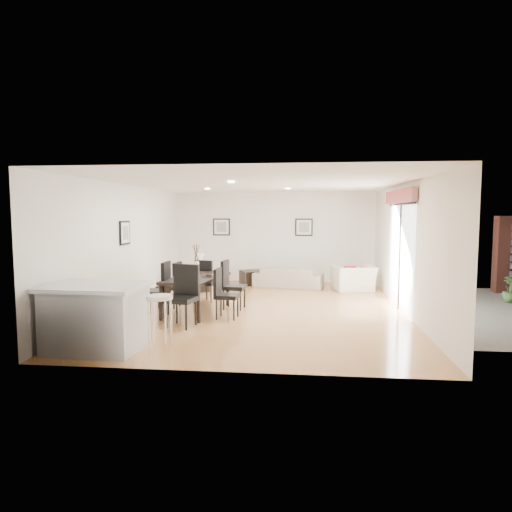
# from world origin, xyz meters

# --- Properties ---
(ground) EXTENTS (8.00, 8.00, 0.00)m
(ground) POSITION_xyz_m (0.00, 0.00, 0.00)
(ground) COLOR tan
(ground) RESTS_ON ground
(wall_back) EXTENTS (6.00, 0.04, 2.70)m
(wall_back) POSITION_xyz_m (0.00, 4.00, 1.35)
(wall_back) COLOR white
(wall_back) RESTS_ON ground
(wall_front) EXTENTS (6.00, 0.04, 2.70)m
(wall_front) POSITION_xyz_m (0.00, -4.00, 1.35)
(wall_front) COLOR white
(wall_front) RESTS_ON ground
(wall_left) EXTENTS (0.04, 8.00, 2.70)m
(wall_left) POSITION_xyz_m (-3.00, 0.00, 1.35)
(wall_left) COLOR white
(wall_left) RESTS_ON ground
(wall_right) EXTENTS (0.04, 8.00, 2.70)m
(wall_right) POSITION_xyz_m (3.00, 0.00, 1.35)
(wall_right) COLOR white
(wall_right) RESTS_ON ground
(ceiling) EXTENTS (6.00, 8.00, 0.02)m
(ceiling) POSITION_xyz_m (0.00, 0.00, 2.70)
(ceiling) COLOR white
(ceiling) RESTS_ON wall_back
(sofa) EXTENTS (2.02, 1.09, 0.56)m
(sofa) POSITION_xyz_m (0.48, 2.94, 0.28)
(sofa) COLOR #A59886
(sofa) RESTS_ON ground
(armchair) EXTENTS (1.22, 1.12, 0.68)m
(armchair) POSITION_xyz_m (2.23, 2.54, 0.34)
(armchair) COLOR silver
(armchair) RESTS_ON ground
(courtyard_plant_b) EXTENTS (0.43, 0.43, 0.60)m
(courtyard_plant_b) POSITION_xyz_m (5.69, 1.28, 0.30)
(courtyard_plant_b) COLOR #42622A
(courtyard_plant_b) RESTS_ON ground
(dining_table) EXTENTS (1.19, 1.94, 0.76)m
(dining_table) POSITION_xyz_m (-1.32, -0.52, 0.68)
(dining_table) COLOR black
(dining_table) RESTS_ON ground
(dining_chair_wnear) EXTENTS (0.51, 0.51, 1.11)m
(dining_chair_wnear) POSITION_xyz_m (-1.95, -0.97, 0.62)
(dining_chair_wnear) COLOR black
(dining_chair_wnear) RESTS_ON ground
(dining_chair_wfar) EXTENTS (0.49, 0.49, 1.00)m
(dining_chair_wfar) POSITION_xyz_m (-1.96, -0.08, 0.56)
(dining_chair_wfar) COLOR black
(dining_chair_wfar) RESTS_ON ground
(dining_chair_enear) EXTENTS (0.48, 0.48, 0.99)m
(dining_chair_enear) POSITION_xyz_m (-0.68, -0.97, 0.55)
(dining_chair_enear) COLOR black
(dining_chair_enear) RESTS_ON ground
(dining_chair_efar) EXTENTS (0.52, 0.52, 1.05)m
(dining_chair_efar) POSITION_xyz_m (-0.68, -0.06, 0.59)
(dining_chair_efar) COLOR black
(dining_chair_efar) RESTS_ON ground
(dining_chair_head) EXTENTS (0.61, 0.61, 1.13)m
(dining_chair_head) POSITION_xyz_m (-1.30, -1.64, 0.63)
(dining_chair_head) COLOR black
(dining_chair_head) RESTS_ON ground
(dining_chair_foot) EXTENTS (0.58, 0.58, 0.99)m
(dining_chair_foot) POSITION_xyz_m (-1.35, 0.61, 0.55)
(dining_chair_foot) COLOR black
(dining_chair_foot) RESTS_ON ground
(vase) EXTENTS (0.74, 1.21, 0.68)m
(vase) POSITION_xyz_m (-1.32, -0.52, 1.06)
(vase) COLOR white
(vase) RESTS_ON dining_table
(coffee_table) EXTENTS (1.18, 0.99, 0.41)m
(coffee_table) POSITION_xyz_m (-0.40, 3.39, 0.20)
(coffee_table) COLOR black
(coffee_table) RESTS_ON ground
(side_table) EXTENTS (0.54, 0.54, 0.58)m
(side_table) POSITION_xyz_m (-1.82, 2.04, 0.29)
(side_table) COLOR black
(side_table) RESTS_ON ground
(table_lamp) EXTENTS (0.22, 0.22, 0.42)m
(table_lamp) POSITION_xyz_m (-1.82, 2.04, 0.85)
(table_lamp) COLOR white
(table_lamp) RESTS_ON side_table
(cushion) EXTENTS (0.30, 0.16, 0.29)m
(cushion) POSITION_xyz_m (2.13, 2.44, 0.53)
(cushion) COLOR #AF1D16
(cushion) RESTS_ON armchair
(kitchen_island) EXTENTS (1.48, 1.16, 1.01)m
(kitchen_island) POSITION_xyz_m (-2.23, -3.23, 0.51)
(kitchen_island) COLOR silver
(kitchen_island) RESTS_ON ground
(bar_stool) EXTENTS (0.39, 0.39, 0.86)m
(bar_stool) POSITION_xyz_m (-1.23, -3.23, 0.74)
(bar_stool) COLOR silver
(bar_stool) RESTS_ON ground
(framed_print_back_left) EXTENTS (0.52, 0.04, 0.52)m
(framed_print_back_left) POSITION_xyz_m (-1.60, 3.97, 1.65)
(framed_print_back_left) COLOR black
(framed_print_back_left) RESTS_ON wall_back
(framed_print_back_right) EXTENTS (0.52, 0.04, 0.52)m
(framed_print_back_right) POSITION_xyz_m (0.90, 3.97, 1.65)
(framed_print_back_right) COLOR black
(framed_print_back_right) RESTS_ON wall_back
(framed_print_left_wall) EXTENTS (0.04, 0.52, 0.52)m
(framed_print_left_wall) POSITION_xyz_m (-2.97, -0.20, 1.65)
(framed_print_left_wall) COLOR black
(framed_print_left_wall) RESTS_ON wall_left
(sliding_door) EXTENTS (0.12, 2.70, 2.57)m
(sliding_door) POSITION_xyz_m (2.96, 0.30, 1.66)
(sliding_door) COLOR white
(sliding_door) RESTS_ON wall_right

